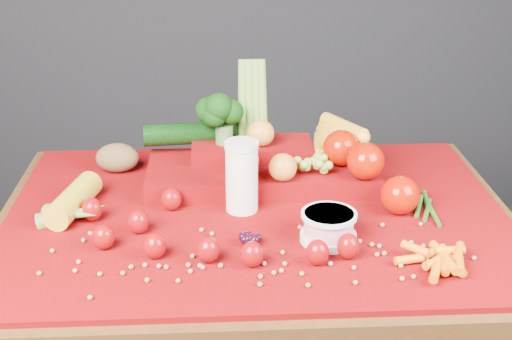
{
  "coord_description": "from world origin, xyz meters",
  "views": [
    {
      "loc": [
        -0.07,
        -1.35,
        1.44
      ],
      "look_at": [
        0.0,
        0.02,
        0.85
      ],
      "focal_mm": 50.0,
      "sensor_mm": 36.0,
      "label": 1
    }
  ],
  "objects_px": {
    "milk_glass": "(242,174)",
    "yogurt_bowl": "(329,226)",
    "table": "(256,256)",
    "produce_mound": "(275,158)"
  },
  "relations": [
    {
      "from": "yogurt_bowl",
      "to": "milk_glass",
      "type": "bearing_deg",
      "value": 138.48
    },
    {
      "from": "milk_glass",
      "to": "yogurt_bowl",
      "type": "relative_size",
      "value": 1.39
    },
    {
      "from": "table",
      "to": "yogurt_bowl",
      "type": "relative_size",
      "value": 9.93
    },
    {
      "from": "milk_glass",
      "to": "yogurt_bowl",
      "type": "height_order",
      "value": "milk_glass"
    },
    {
      "from": "milk_glass",
      "to": "yogurt_bowl",
      "type": "xyz_separation_m",
      "value": [
        0.16,
        -0.14,
        -0.05
      ]
    },
    {
      "from": "produce_mound",
      "to": "table",
      "type": "bearing_deg",
      "value": -108.45
    },
    {
      "from": "produce_mound",
      "to": "yogurt_bowl",
      "type": "bearing_deg",
      "value": -73.95
    },
    {
      "from": "milk_glass",
      "to": "produce_mound",
      "type": "relative_size",
      "value": 0.26
    },
    {
      "from": "yogurt_bowl",
      "to": "produce_mound",
      "type": "relative_size",
      "value": 0.19
    },
    {
      "from": "milk_glass",
      "to": "produce_mound",
      "type": "height_order",
      "value": "produce_mound"
    }
  ]
}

